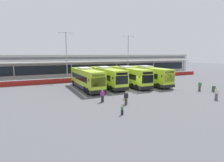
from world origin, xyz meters
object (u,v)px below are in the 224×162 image
Objects in this scene: lamp_post_west at (66,54)px; lamp_post_centre at (128,54)px; coach_bus_centre at (129,77)px; coach_bus_right_centre at (148,76)px; pedestrian_near_bin at (217,93)px; litter_bin at (214,89)px; pedestrian_with_handbag at (126,98)px; pedestrian_approaching_bus at (200,86)px; coach_bus_leftmost at (86,79)px; coach_bus_left_centre at (107,77)px; pedestrian_in_dark_coat at (102,96)px; pedestrian_child at (122,110)px.

lamp_post_west and lamp_post_centre have the same top height.
coach_bus_right_centre is at bearing -6.96° from coach_bus_centre.
litter_bin is at bearing 38.74° from pedestrian_near_bin.
lamp_post_centre reaches higher than pedestrian_near_bin.
pedestrian_approaching_bus is at bearing 7.19° from pedestrian_with_handbag.
coach_bus_leftmost and coach_bus_left_centre have the same top height.
coach_bus_centre is 13.55m from pedestrian_with_handbag.
pedestrian_in_dark_coat is 1.00× the size of pedestrian_near_bin.
coach_bus_leftmost is 1.11× the size of lamp_post_west.
coach_bus_centre is (4.43, -0.79, 0.00)m from coach_bus_left_centre.
coach_bus_leftmost reaches higher than pedestrian_near_bin.
pedestrian_near_bin is at bearing -59.14° from lamp_post_west.
pedestrian_approaching_bus is at bearing -49.38° from coach_bus_centre.
coach_bus_centre and coach_bus_right_centre have the same top height.
lamp_post_west is at bearing 91.77° from pedestrian_in_dark_coat.
coach_bus_right_centre is (12.79, -0.80, 0.00)m from coach_bus_leftmost.
coach_bus_right_centre is at bearing -38.59° from lamp_post_west.
pedestrian_near_bin is (14.55, 0.06, 0.33)m from pedestrian_child.
pedestrian_in_dark_coat is at bearing -94.39° from coach_bus_leftmost.
coach_bus_centre reaches higher than pedestrian_with_handbag.
coach_bus_leftmost is at bearing 132.83° from pedestrian_near_bin.
litter_bin is (19.02, -1.76, -0.41)m from pedestrian_in_dark_coat.
lamp_post_centre is at bearing 52.85° from pedestrian_in_dark_coat.
coach_bus_leftmost is 21.55m from litter_bin.
pedestrian_in_dark_coat is at bearing -147.08° from coach_bus_right_centre.
lamp_post_centre reaches higher than coach_bus_centre.
pedestrian_child is at bearing -133.70° from coach_bus_right_centre.
lamp_post_centre is at bearing 59.61° from pedestrian_with_handbag.
coach_bus_leftmost is at bearing 87.18° from pedestrian_child.
pedestrian_near_bin is (1.02, -14.10, -0.91)m from coach_bus_right_centre.
lamp_post_west reaches higher than pedestrian_with_handbag.
coach_bus_right_centre is 9.93m from pedestrian_approaching_bus.
pedestrian_near_bin is at bearing -47.17° from coach_bus_leftmost.
coach_bus_leftmost is 15.03m from pedestrian_child.
pedestrian_approaching_bus is 0.15× the size of lamp_post_west.
pedestrian_near_bin is 5.75m from litter_bin.
pedestrian_near_bin reaches higher than pedestrian_child.
pedestrian_approaching_bus is (2.97, 5.06, 0.00)m from pedestrian_near_bin.
coach_bus_leftmost is 1.00× the size of coach_bus_right_centre.
coach_bus_right_centre reaches higher than pedestrian_near_bin.
pedestrian_in_dark_coat is 26.33m from lamp_post_centre.
coach_bus_centre is at bearing -118.97° from lamp_post_centre.
pedestrian_with_handbag and pedestrian_approaching_bus have the same top height.
litter_bin is at bearing 1.58° from pedestrian_with_handbag.
pedestrian_near_bin is 26.46m from lamp_post_centre.
lamp_post_centre reaches higher than pedestrian_in_dark_coat.
pedestrian_in_dark_coat is at bearing 159.83° from pedestrian_near_bin.
pedestrian_in_dark_coat is 17.52m from pedestrian_approaching_bus.
coach_bus_centre is at bearing 57.56° from pedestrian_child.
pedestrian_with_handbag reaches higher than pedestrian_child.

